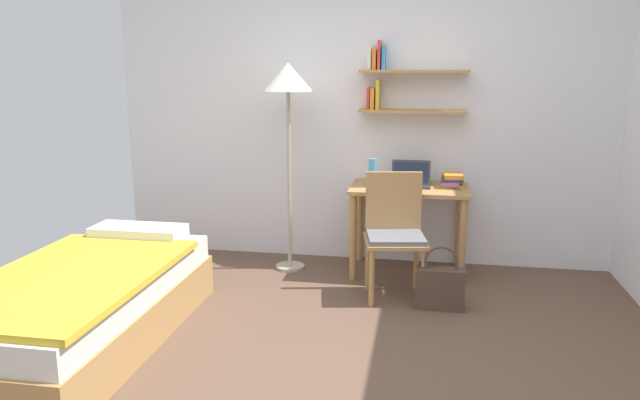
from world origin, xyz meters
name	(u,v)px	position (x,y,z in m)	size (l,w,h in m)	color
ground_plane	(334,368)	(0.00, 0.00, 0.00)	(5.28, 5.28, 0.00)	brown
wall_back	(372,110)	(0.01, 2.02, 1.30)	(4.40, 0.27, 2.60)	white
bed	(85,305)	(-1.55, 0.06, 0.24)	(0.95, 1.92, 0.54)	#B2844C
desk	(409,204)	(0.35, 1.70, 0.58)	(0.94, 0.58, 0.72)	#B2844C
desk_chair	(395,230)	(0.26, 1.19, 0.49)	(0.50, 0.47, 0.90)	#B2844C
standing_lamp	(288,89)	(-0.63, 1.63, 1.49)	(0.39, 0.39, 1.69)	#B2A893
laptop	(411,179)	(0.35, 1.75, 0.77)	(0.32, 0.22, 0.20)	#2D2D33
water_bottle	(373,173)	(0.05, 1.65, 0.83)	(0.07, 0.07, 0.23)	#4C99DB
book_stack	(452,180)	(0.68, 1.76, 0.77)	(0.19, 0.26, 0.11)	gold
handbag	(440,287)	(0.60, 0.97, 0.16)	(0.34, 0.12, 0.46)	#4C382D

